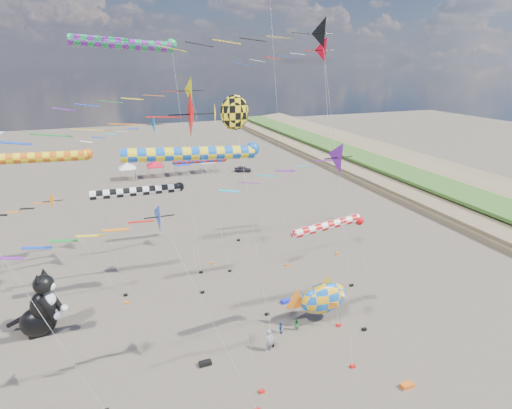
{
  "coord_description": "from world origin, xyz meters",
  "views": [
    {
      "loc": [
        -8.82,
        -15.07,
        20.84
      ],
      "look_at": [
        1.32,
        12.0,
        10.42
      ],
      "focal_mm": 28.0,
      "sensor_mm": 36.0,
      "label": 1
    }
  ],
  "objects": [
    {
      "name": "kite_bag_1",
      "position": [
        8.21,
        1.21,
        0.15
      ],
      "size": [
        0.9,
        0.44,
        0.3
      ],
      "primitive_type": "cube",
      "color": "#E15A12",
      "rests_on": "ground"
    },
    {
      "name": "windsock_2",
      "position": [
        -6.34,
        21.29,
        22.09
      ],
      "size": [
        9.65,
        0.92,
        22.63
      ],
      "color": "#1A914A",
      "rests_on": "ground"
    },
    {
      "name": "delta_kite_4",
      "position": [
        2.2,
        4.1,
        15.55
      ],
      "size": [
        9.29,
        1.98,
        16.88
      ],
      "color": "#7517A4",
      "rests_on": "ground"
    },
    {
      "name": "person_adult",
      "position": [
        0.82,
        7.8,
        0.94
      ],
      "size": [
        0.75,
        0.56,
        1.88
      ],
      "primitive_type": "imported",
      "rotation": [
        0.0,
        0.0,
        0.17
      ],
      "color": "#9794A0",
      "rests_on": "ground"
    },
    {
      "name": "delta_kite_0",
      "position": [
        10.26,
        20.07,
        21.59
      ],
      "size": [
        11.57,
        2.52,
        23.11
      ],
      "color": "red",
      "rests_on": "ground"
    },
    {
      "name": "kite_bag_2",
      "position": [
        4.71,
        13.26,
        0.15
      ],
      "size": [
        0.9,
        0.44,
        0.3
      ],
      "primitive_type": "cube",
      "color": "#1522D3",
      "rests_on": "ground"
    },
    {
      "name": "windsock_1",
      "position": [
        5.22,
        7.37,
        9.86
      ],
      "size": [
        7.1,
        0.66,
        10.28
      ],
      "color": "red",
      "rests_on": "ground"
    },
    {
      "name": "windsock_0",
      "position": [
        0.78,
        27.48,
        10.45
      ],
      "size": [
        7.48,
        0.71,
        10.88
      ],
      "color": "red",
      "rests_on": "ground"
    },
    {
      "name": "windsock_4",
      "position": [
        -13.76,
        19.58,
        13.68
      ],
      "size": [
        9.16,
        0.88,
        14.17
      ],
      "color": "#DA5E12",
      "rests_on": "ground"
    },
    {
      "name": "child_green",
      "position": [
        3.88,
        9.3,
        0.54
      ],
      "size": [
        0.62,
        0.54,
        1.08
      ],
      "primitive_type": "imported",
      "rotation": [
        0.0,
        0.0,
        -0.29
      ],
      "color": "#177631",
      "rests_on": "ground"
    },
    {
      "name": "windsock_3",
      "position": [
        -3.85,
        8.22,
        15.58
      ],
      "size": [
        9.62,
        0.85,
        16.07
      ],
      "color": "blue",
      "rests_on": "ground"
    },
    {
      "name": "delta_kite_1",
      "position": [
        -2.06,
        20.54,
        18.28
      ],
      "size": [
        13.0,
        2.67,
        19.88
      ],
      "color": "#FBFF06",
      "rests_on": "ground"
    },
    {
      "name": "kite_bag_0",
      "position": [
        -4.1,
        8.08,
        0.15
      ],
      "size": [
        0.9,
        0.44,
        0.3
      ],
      "primitive_type": "cube",
      "color": "black",
      "rests_on": "ground"
    },
    {
      "name": "delta_kite_9",
      "position": [
        -7.88,
        2.91,
        13.01
      ],
      "size": [
        11.57,
        1.7,
        14.29
      ],
      "color": "blue",
      "rests_on": "ground"
    },
    {
      "name": "delta_kite_8",
      "position": [
        6.51,
        13.61,
        22.55
      ],
      "size": [
        15.56,
        2.5,
        24.12
      ],
      "color": "black",
      "rests_on": "ground"
    },
    {
      "name": "angelfish_kite",
      "position": [
        0.19,
        14.1,
        17.03
      ],
      "size": [
        3.74,
        3.02,
        18.5
      ],
      "color": "yellow",
      "rests_on": "ground"
    },
    {
      "name": "fish_inflatable",
      "position": [
        6.36,
        9.59,
        2.35
      ],
      "size": [
        5.59,
        2.23,
        4.48
      ],
      "color": "blue",
      "rests_on": "ground"
    },
    {
      "name": "tent_row",
      "position": [
        1.5,
        60.0,
        3.15
      ],
      "size": [
        19.2,
        4.2,
        3.8
      ],
      "color": "white",
      "rests_on": "ground"
    },
    {
      "name": "cat_inflatable",
      "position": [
        -15.47,
        16.39,
        2.82
      ],
      "size": [
        4.66,
        3.45,
        5.65
      ],
      "primitive_type": null,
      "rotation": [
        0.0,
        0.0,
        -0.37
      ],
      "color": "black",
      "rests_on": "ground"
    },
    {
      "name": "delta_kite_7",
      "position": [
        -14.42,
        18.2,
        10.28
      ],
      "size": [
        10.2,
        1.67,
        11.51
      ],
      "color": "orange",
      "rests_on": "ground"
    },
    {
      "name": "child_blue",
      "position": [
        2.5,
        9.44,
        0.54
      ],
      "size": [
        0.58,
        0.67,
        1.08
      ],
      "primitive_type": "imported",
      "rotation": [
        0.0,
        0.0,
        0.97
      ],
      "color": "#23479A",
      "rests_on": "ground"
    },
    {
      "name": "parked_car",
      "position": [
        15.75,
        58.0,
        0.57
      ],
      "size": [
        3.6,
        2.54,
        1.14
      ],
      "primitive_type": "imported",
      "rotation": [
        0.0,
        0.0,
        1.17
      ],
      "color": "#26262D",
      "rests_on": "ground"
    },
    {
      "name": "windsock_5",
      "position": [
        -6.7,
        17.52,
        10.72
      ],
      "size": [
        8.77,
        0.81,
        11.17
      ],
      "color": "black",
      "rests_on": "ground"
    },
    {
      "name": "delta_kite_6",
      "position": [
        -4.55,
        22.8,
        15.01
      ],
      "size": [
        10.06,
        1.89,
        16.3
      ],
      "color": "#0B7ED0",
      "rests_on": "ground"
    },
    {
      "name": "delta_kite_3",
      "position": [
        -4.68,
        4.24,
        18.21
      ],
      "size": [
        12.37,
        2.54,
        19.76
      ],
      "color": "#EA0200",
      "rests_on": "ground"
    }
  ]
}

